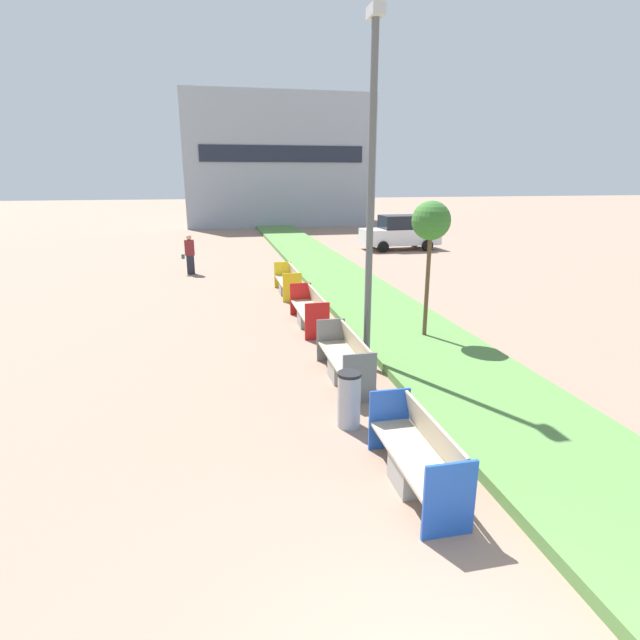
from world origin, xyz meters
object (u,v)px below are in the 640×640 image
object	(u,v)px
bench_grey_frame	(345,362)
parked_car_distant	(400,233)
bench_blue_frame	(417,461)
bench_red_frame	(310,312)
pedestrian_walking	(190,254)
bench_yellow_frame	(288,283)
litter_bin	(349,399)
sapling_tree_near	(431,223)
street_lamp_post	(371,183)

from	to	relation	value
bench_grey_frame	parked_car_distant	bearing A→B (deg)	66.05
bench_blue_frame	bench_red_frame	distance (m)	7.44
bench_blue_frame	parked_car_distant	size ratio (longest dim) A/B	0.47
pedestrian_walking	bench_blue_frame	bearing A→B (deg)	-77.76
bench_blue_frame	parked_car_distant	bearing A→B (deg)	69.89
bench_yellow_frame	parked_car_distant	size ratio (longest dim) A/B	0.53
litter_bin	sapling_tree_near	distance (m)	5.36
litter_bin	parked_car_distant	bearing A→B (deg)	67.06
sapling_tree_near	bench_red_frame	bearing A→B (deg)	142.81
bench_grey_frame	parked_car_distant	xyz separation A→B (m)	(7.62, 17.15, 0.54)
bench_grey_frame	litter_bin	size ratio (longest dim) A/B	2.44
bench_red_frame	bench_grey_frame	bearing A→B (deg)	-90.03
litter_bin	bench_red_frame	bearing A→B (deg)	85.53
litter_bin	parked_car_distant	xyz separation A→B (m)	(8.06, 19.04, 0.45)
bench_grey_frame	bench_red_frame	world-z (taller)	same
street_lamp_post	parked_car_distant	bearing A→B (deg)	67.10
bench_yellow_frame	pedestrian_walking	distance (m)	5.64
litter_bin	pedestrian_walking	bearing A→B (deg)	102.02
bench_yellow_frame	street_lamp_post	world-z (taller)	street_lamp_post
bench_red_frame	street_lamp_post	bearing A→B (deg)	-79.29
sapling_tree_near	pedestrian_walking	xyz separation A→B (m)	(-5.92, 10.23, -2.06)
bench_yellow_frame	parked_car_distant	xyz separation A→B (m)	(7.62, 9.49, 0.54)
bench_grey_frame	sapling_tree_near	bearing A→B (deg)	37.02
bench_blue_frame	pedestrian_walking	bearing A→B (deg)	102.24
bench_blue_frame	sapling_tree_near	distance (m)	6.58
bench_blue_frame	bench_grey_frame	size ratio (longest dim) A/B	0.88
parked_car_distant	pedestrian_walking	bearing A→B (deg)	-156.65
bench_grey_frame	pedestrian_walking	distance (m)	12.60
bench_grey_frame	bench_blue_frame	bearing A→B (deg)	-90.05
bench_yellow_frame	litter_bin	xyz separation A→B (m)	(-0.44, -9.55, 0.09)
street_lamp_post	litter_bin	bearing A→B (deg)	-113.19
street_lamp_post	sapling_tree_near	bearing A→B (deg)	35.00
litter_bin	street_lamp_post	world-z (taller)	street_lamp_post
bench_blue_frame	bench_red_frame	xyz separation A→B (m)	(0.01, 7.44, 0.01)
sapling_tree_near	bench_grey_frame	bearing A→B (deg)	-142.98
bench_yellow_frame	pedestrian_walking	world-z (taller)	pedestrian_walking
bench_red_frame	parked_car_distant	xyz separation A→B (m)	(7.61, 13.37, 0.54)
litter_bin	pedestrian_walking	distance (m)	14.33
bench_grey_frame	street_lamp_post	size ratio (longest dim) A/B	0.33
bench_grey_frame	bench_yellow_frame	size ratio (longest dim) A/B	1.01
bench_red_frame	bench_yellow_frame	bearing A→B (deg)	90.03
bench_red_frame	bench_yellow_frame	xyz separation A→B (m)	(-0.00, 3.88, -0.01)
litter_bin	pedestrian_walking	size ratio (longest dim) A/B	0.57
bench_red_frame	pedestrian_walking	xyz separation A→B (m)	(-3.43, 8.34, 0.44)
street_lamp_post	parked_car_distant	world-z (taller)	street_lamp_post
parked_car_distant	bench_red_frame	bearing A→B (deg)	-120.79
bench_yellow_frame	litter_bin	size ratio (longest dim) A/B	2.42
bench_grey_frame	pedestrian_walking	size ratio (longest dim) A/B	1.40
bench_yellow_frame	street_lamp_post	distance (m)	7.90
bench_red_frame	sapling_tree_near	distance (m)	4.01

